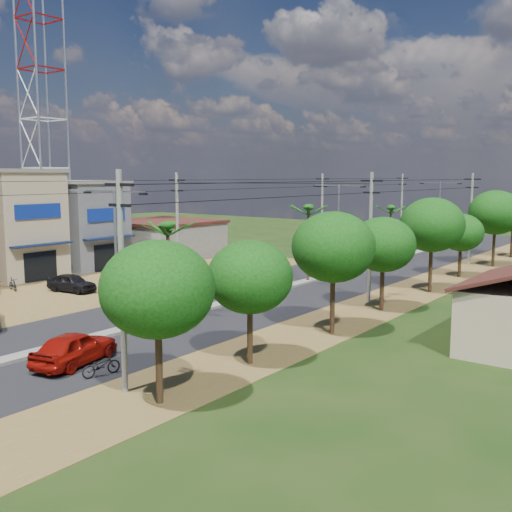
{
  "coord_description": "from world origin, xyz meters",
  "views": [
    {
      "loc": [
        25.8,
        -21.52,
        8.75
      ],
      "look_at": [
        0.17,
        12.64,
        3.0
      ],
      "focal_mm": 42.0,
      "sensor_mm": 36.0,
      "label": 1
    }
  ],
  "objects_px": {
    "car_silver_mid": "(253,295)",
    "moto_rider_east": "(101,366)",
    "car_white_far": "(350,256)",
    "car_red_near": "(75,348)",
    "car_parked_dark": "(72,283)"
  },
  "relations": [
    {
      "from": "car_silver_mid",
      "to": "moto_rider_east",
      "type": "relative_size",
      "value": 2.14
    },
    {
      "from": "car_silver_mid",
      "to": "moto_rider_east",
      "type": "distance_m",
      "value": 16.3
    },
    {
      "from": "car_silver_mid",
      "to": "car_white_far",
      "type": "distance_m",
      "value": 21.6
    },
    {
      "from": "car_red_near",
      "to": "car_parked_dark",
      "type": "height_order",
      "value": "car_red_near"
    },
    {
      "from": "car_parked_dark",
      "to": "moto_rider_east",
      "type": "distance_m",
      "value": 20.46
    },
    {
      "from": "car_silver_mid",
      "to": "car_red_near",
      "type": "bearing_deg",
      "value": 99.96
    },
    {
      "from": "car_white_far",
      "to": "moto_rider_east",
      "type": "bearing_deg",
      "value": -99.49
    },
    {
      "from": "car_parked_dark",
      "to": "car_silver_mid",
      "type": "bearing_deg",
      "value": -78.35
    },
    {
      "from": "car_white_far",
      "to": "car_parked_dark",
      "type": "height_order",
      "value": "car_white_far"
    },
    {
      "from": "car_red_near",
      "to": "car_white_far",
      "type": "xyz_separation_m",
      "value": [
        -5.27,
        36.79,
        -0.06
      ]
    },
    {
      "from": "car_parked_dark",
      "to": "moto_rider_east",
      "type": "bearing_deg",
      "value": -130.7
    },
    {
      "from": "car_parked_dark",
      "to": "moto_rider_east",
      "type": "xyz_separation_m",
      "value": [
        17.22,
        -11.04,
        -0.22
      ]
    },
    {
      "from": "car_white_far",
      "to": "moto_rider_east",
      "type": "distance_m",
      "value": 37.89
    },
    {
      "from": "car_red_near",
      "to": "moto_rider_east",
      "type": "xyz_separation_m",
      "value": [
        2.31,
        -0.33,
        -0.31
      ]
    },
    {
      "from": "moto_rider_east",
      "to": "car_parked_dark",
      "type": "bearing_deg",
      "value": -21.21
    }
  ]
}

